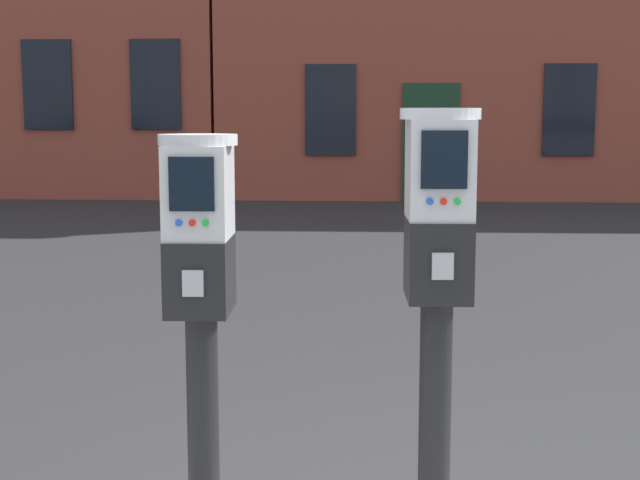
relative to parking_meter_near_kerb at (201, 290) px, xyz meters
The scene contains 2 objects.
parking_meter_near_kerb is the anchor object (origin of this frame).
parking_meter_twin_adjacent 0.66m from the parking_meter_near_kerb, ahead, with size 0.22×0.26×1.46m.
Camera 1 is at (-0.14, -2.73, 1.59)m, focal length 51.29 mm.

